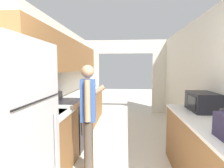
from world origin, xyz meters
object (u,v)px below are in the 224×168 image
(microwave, at_px, (202,102))
(person, at_px, (88,117))
(range_oven, at_px, (70,123))
(refrigerator, at_px, (2,144))

(microwave, bearing_deg, person, -171.83)
(range_oven, height_order, person, person)
(person, xyz_separation_m, microwave, (1.67, 0.24, 0.20))
(microwave, bearing_deg, range_oven, 164.77)
(person, bearing_deg, refrigerator, 144.63)
(refrigerator, relative_size, range_oven, 1.70)
(range_oven, bearing_deg, person, -56.09)
(person, distance_m, microwave, 1.70)
(range_oven, relative_size, person, 0.66)
(range_oven, xyz_separation_m, person, (0.57, -0.85, 0.39))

